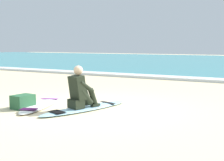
# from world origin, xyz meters

# --- Properties ---
(ground_plane) EXTENTS (80.00, 80.00, 0.00)m
(ground_plane) POSITION_xyz_m (0.00, 0.00, 0.00)
(ground_plane) COLOR beige
(breaking_foam) EXTENTS (80.00, 0.90, 0.11)m
(breaking_foam) POSITION_xyz_m (0.00, 6.92, 0.06)
(breaking_foam) COLOR white
(breaking_foam) RESTS_ON ground
(surfboard_main) EXTENTS (1.16, 2.53, 0.08)m
(surfboard_main) POSITION_xyz_m (-0.01, -0.15, 0.04)
(surfboard_main) COLOR #9ED1E5
(surfboard_main) RESTS_ON ground
(surfer_seated) EXTENTS (0.52, 0.76, 0.95)m
(surfer_seated) POSITION_xyz_m (-0.05, -0.30, 0.44)
(surfer_seated) COLOR black
(surfer_seated) RESTS_ON surfboard_main
(surfboard_spare_near) EXTENTS (1.29, 2.26, 0.08)m
(surfboard_spare_near) POSITION_xyz_m (-1.19, -0.35, 0.04)
(surfboard_spare_near) COLOR white
(surfboard_spare_near) RESTS_ON ground
(beach_bag) EXTENTS (0.40, 0.51, 0.32)m
(beach_bag) POSITION_xyz_m (-1.35, -0.77, 0.16)
(beach_bag) COLOR #285B38
(beach_bag) RESTS_ON ground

